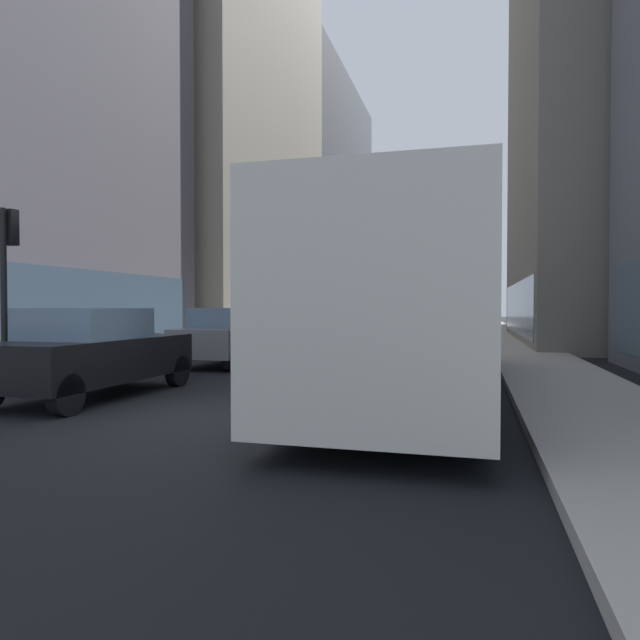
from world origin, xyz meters
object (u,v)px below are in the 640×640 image
object	(u,v)px
car_blue_hatchback	(454,321)
dalmatian_dog	(268,390)
traffic_light_near	(7,266)
car_yellow_taxi	(387,317)
car_red_coupe	(393,320)
car_grey_wagon	(233,335)
transit_bus	(416,300)
car_black_suv	(92,352)

from	to	relation	value
car_blue_hatchback	dalmatian_dog	distance (m)	27.59
dalmatian_dog	traffic_light_near	bearing A→B (deg)	163.60
car_yellow_taxi	traffic_light_near	bearing A→B (deg)	-93.34
car_red_coupe	traffic_light_near	bearing A→B (deg)	-97.56
car_grey_wagon	car_blue_hatchback	distance (m)	20.58
transit_bus	car_red_coupe	bearing A→B (deg)	98.78
car_red_coupe	traffic_light_near	size ratio (longest dim) A/B	1.36
car_black_suv	dalmatian_dog	xyz separation A→B (m)	(3.98, -1.56, -0.31)
car_yellow_taxi	car_blue_hatchback	distance (m)	11.69
car_grey_wagon	car_blue_hatchback	xyz separation A→B (m)	(5.60, 19.80, -0.00)
car_blue_hatchback	dalmatian_dog	bearing A→B (deg)	-93.37
car_grey_wagon	dalmatian_dog	distance (m)	8.71
car_grey_wagon	transit_bus	bearing A→B (deg)	-35.33
car_blue_hatchback	car_black_suv	bearing A→B (deg)	-102.16
car_black_suv	car_yellow_taxi	bearing A→B (deg)	90.00
dalmatian_dog	car_blue_hatchback	bearing A→B (deg)	86.63
car_grey_wagon	dalmatian_dog	xyz separation A→B (m)	(3.98, -7.74, -0.31)
car_yellow_taxi	car_red_coupe	bearing A→B (deg)	-78.86
car_yellow_taxi	traffic_light_near	xyz separation A→B (m)	(-2.10, -36.02, 1.61)
car_red_coupe	transit_bus	bearing A→B (deg)	-81.22
transit_bus	traffic_light_near	distance (m)	7.98
car_grey_wagon	car_yellow_taxi	world-z (taller)	same
car_yellow_taxi	dalmatian_dog	size ratio (longest dim) A/B	4.24
car_grey_wagon	car_red_coupe	world-z (taller)	same
transit_bus	car_black_suv	distance (m)	6.10
car_blue_hatchback	dalmatian_dog	world-z (taller)	car_blue_hatchback
car_yellow_taxi	dalmatian_dog	bearing A→B (deg)	-83.99
car_black_suv	car_grey_wagon	distance (m)	6.19
car_blue_hatchback	traffic_light_near	distance (m)	26.93
traffic_light_near	car_yellow_taxi	bearing A→B (deg)	86.66
car_black_suv	car_blue_hatchback	distance (m)	26.59
transit_bus	car_yellow_taxi	bearing A→B (deg)	99.34
car_grey_wagon	dalmatian_dog	world-z (taller)	car_grey_wagon
car_black_suv	car_yellow_taxi	distance (m)	36.25
dalmatian_dog	car_black_suv	bearing A→B (deg)	158.64
car_black_suv	car_grey_wagon	xyz separation A→B (m)	(-0.00, 6.19, 0.00)
car_yellow_taxi	car_blue_hatchback	world-z (taller)	same
transit_bus	car_red_coupe	world-z (taller)	transit_bus
car_yellow_taxi	dalmatian_dog	distance (m)	38.02
car_red_coupe	car_blue_hatchback	bearing A→B (deg)	-28.12
car_black_suv	car_grey_wagon	size ratio (longest dim) A/B	0.88
car_black_suv	car_yellow_taxi	size ratio (longest dim) A/B	1.01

